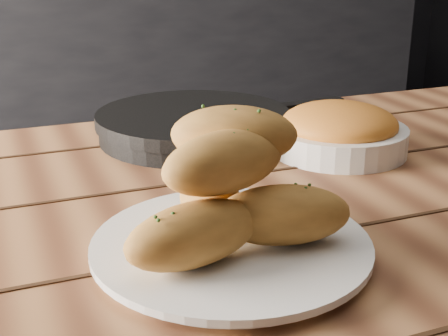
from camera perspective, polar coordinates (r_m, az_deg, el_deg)
counter at (r=2.94m, az=-9.88°, el=7.80°), size 2.80×0.60×0.90m
table at (r=0.82m, az=3.35°, el=-9.66°), size 1.43×0.91×0.75m
plate at (r=0.65m, az=0.65°, el=-7.29°), size 0.29×0.29×0.02m
bread_rolls at (r=0.62m, az=0.46°, el=-1.91°), size 0.25×0.20×0.13m
skillet at (r=1.03m, az=-2.70°, el=4.00°), size 0.45×0.32×0.05m
bowl at (r=0.97m, az=10.47°, el=3.36°), size 0.21×0.21×0.08m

